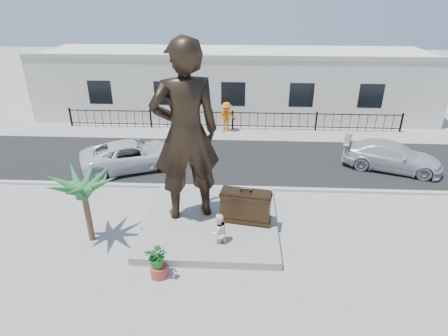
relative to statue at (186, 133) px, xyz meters
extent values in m
plane|color=#9E9991|center=(1.40, -1.83, -3.75)|extent=(100.00, 100.00, 0.00)
cube|color=black|center=(1.40, 6.17, -3.75)|extent=(40.00, 7.00, 0.01)
cube|color=#A5A399|center=(1.40, 2.67, -3.69)|extent=(40.00, 0.25, 0.12)
cube|color=#9E9991|center=(1.40, 10.17, -3.74)|extent=(40.00, 2.50, 0.02)
cube|color=gray|center=(0.90, -0.33, -3.60)|extent=(5.20, 5.20, 0.30)
cube|color=black|center=(1.40, 10.97, -3.15)|extent=(22.00, 0.10, 1.20)
cube|color=silver|center=(1.40, 15.17, -1.55)|extent=(28.00, 7.00, 4.40)
imported|color=black|center=(0.00, 0.00, 0.00)|extent=(2.91, 2.36, 6.91)
cube|color=#2F2114|center=(2.27, -0.44, -2.79)|extent=(1.97, 0.91, 1.33)
imported|color=white|center=(1.31, -1.80, -3.03)|extent=(0.87, 0.81, 1.44)
imported|color=silver|center=(-3.59, 4.73, -3.02)|extent=(5.75, 4.27, 1.45)
imported|color=#B7B9BC|center=(9.82, 5.32, -3.04)|extent=(5.25, 3.45, 1.41)
imported|color=orange|center=(1.01, 10.50, -2.75)|extent=(1.45, 1.21, 1.96)
cylinder|color=#A93B2C|center=(-0.55, -3.36, -3.55)|extent=(0.56, 0.56, 0.40)
imported|color=#216522|center=(-0.55, -3.36, -2.93)|extent=(0.85, 0.76, 0.85)
camera|label=1|loc=(2.09, -12.79, 4.82)|focal=30.00mm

